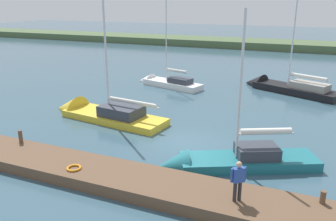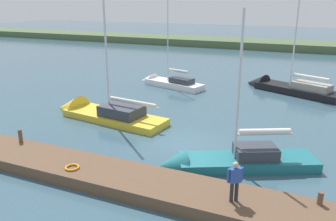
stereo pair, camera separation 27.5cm
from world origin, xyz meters
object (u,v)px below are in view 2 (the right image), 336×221
sailboat_far_left (284,89)px  sailboat_behind_pier (226,165)px  life_ring_buoy (72,167)px  mooring_post_near (320,198)px  sailboat_far_right (97,114)px  sailboat_near_dock (166,84)px  person_on_dock (235,179)px  mooring_post_far (20,136)px

sailboat_far_left → sailboat_behind_pier: bearing=110.7°
life_ring_buoy → sailboat_far_left: (-7.10, -20.40, -0.34)m
mooring_post_near → life_ring_buoy: 10.32m
mooring_post_near → sailboat_far_right: sailboat_far_right is taller
mooring_post_near → sailboat_near_dock: bearing=-50.8°
life_ring_buoy → sailboat_near_dock: size_ratio=0.07×
sailboat_near_dock → sailboat_far_left: 10.79m
person_on_dock → sailboat_far_left: bearing=-38.5°
life_ring_buoy → person_on_dock: person_on_dock is taller
mooring_post_far → person_on_dock: 11.80m
mooring_post_near → sailboat_behind_pier: bearing=-31.2°
mooring_post_near → sailboat_far_right: (14.40, -6.47, -0.61)m
mooring_post_near → sailboat_behind_pier: size_ratio=0.06×
mooring_post_near → sailboat_far_right: bearing=-24.2°
mooring_post_far → sailboat_far_right: bearing=-92.6°
sailboat_far_right → person_on_dock: (-11.44, 7.55, 1.29)m
sailboat_near_dock → sailboat_behind_pier: bearing=139.3°
sailboat_far_right → sailboat_near_dock: (-0.72, -10.31, -0.01)m
person_on_dock → sailboat_behind_pier: bearing=-20.3°
sailboat_behind_pier → person_on_dock: size_ratio=5.14×
sailboat_behind_pier → sailboat_far_left: bearing=-119.9°
mooring_post_near → life_ring_buoy: bearing=7.6°
mooring_post_near → person_on_dock: (2.97, 1.08, 0.68)m
mooring_post_near → mooring_post_far: size_ratio=0.74×
sailboat_near_dock → sailboat_behind_pier: (-9.50, 14.24, -0.04)m
sailboat_near_dock → life_ring_buoy: bearing=116.4°
sailboat_far_right → sailboat_behind_pier: sailboat_far_right is taller
sailboat_near_dock → mooring_post_near: bearing=144.8°
sailboat_far_left → sailboat_far_right: bearing=72.4°
life_ring_buoy → person_on_dock: (-7.26, -0.29, 0.88)m
mooring_post_far → sailboat_near_dock: size_ratio=0.08×
sailboat_far_left → life_ring_buoy: bearing=95.2°
mooring_post_near → person_on_dock: bearing=20.0°
life_ring_buoy → mooring_post_far: bearing=-17.1°
mooring_post_near → mooring_post_far: 14.70m
mooring_post_far → life_ring_buoy: bearing=162.9°
sailboat_far_right → sailboat_behind_pier: (-10.22, 3.93, -0.05)m
sailboat_near_dock → sailboat_behind_pier: 17.12m
sailboat_near_dock → person_on_dock: size_ratio=5.60×
sailboat_far_right → sailboat_near_dock: size_ratio=1.24×
sailboat_far_right → person_on_dock: 13.77m
life_ring_buoy → sailboat_far_right: bearing=-62.0°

